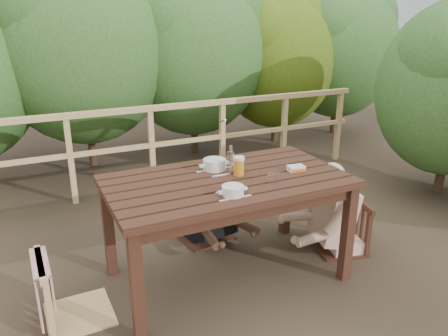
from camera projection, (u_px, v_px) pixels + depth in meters
name	position (u px, v px, depth m)	size (l,w,h in m)	color
ground	(227.00, 275.00, 3.53)	(60.00, 60.00, 0.00)	#443526
table	(227.00, 229.00, 3.39)	(1.78, 1.00, 0.82)	#331B12
chair_left	(72.00, 258.00, 2.91)	(0.46, 0.46, 0.92)	tan
chair_far	(203.00, 192.00, 3.98)	(0.45, 0.45, 0.91)	#331B12
chair_right	(342.00, 205.00, 3.80)	(0.42, 0.42, 0.84)	#331B12
woman	(202.00, 176.00, 3.95)	(0.49, 0.60, 1.21)	black
diner_right	(348.00, 178.00, 3.73)	(0.54, 0.66, 1.33)	beige
railing	(152.00, 149.00, 5.07)	(5.60, 0.10, 1.01)	tan
hedge_row	(149.00, 20.00, 5.78)	(6.60, 1.60, 3.80)	#305824
soup_near	(233.00, 192.00, 2.94)	(0.25, 0.25, 0.08)	white
soup_far	(214.00, 165.00, 3.42)	(0.30, 0.30, 0.10)	white
beer_glass	(239.00, 167.00, 3.29)	(0.08, 0.08, 0.16)	gold
bottle	(231.00, 161.00, 3.31)	(0.06, 0.06, 0.24)	silver
tumbler	(272.00, 179.00, 3.17)	(0.07, 0.07, 0.08)	silver
butter_tub	(296.00, 169.00, 3.39)	(0.13, 0.09, 0.06)	silver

